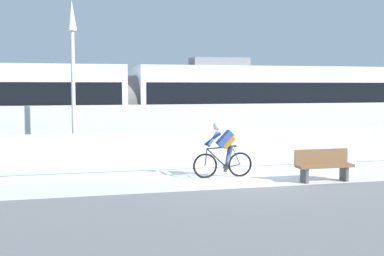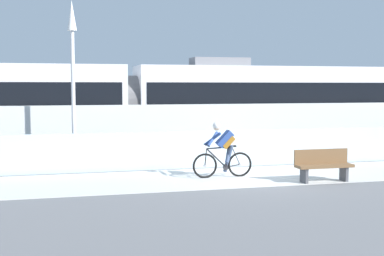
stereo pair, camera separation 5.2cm
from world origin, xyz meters
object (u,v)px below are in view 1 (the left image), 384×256
tram (130,104)px  lamp_post_antenna (73,64)px  cyclist_on_bike (223,151)px  bench (323,164)px

tram → lamp_post_antenna: size_ratio=4.34×
cyclist_on_bike → tram: bearing=104.6°
tram → bench: tram is taller
cyclist_on_bike → bench: size_ratio=1.11×
tram → lamp_post_antenna: lamp_post_antenna is taller
cyclist_on_bike → bench: bearing=-27.4°
cyclist_on_bike → lamp_post_antenna: 5.28m
tram → cyclist_on_bike: 7.17m
lamp_post_antenna → tram: bearing=63.7°
cyclist_on_bike → lamp_post_antenna: (-4.11, 2.15, 2.51)m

